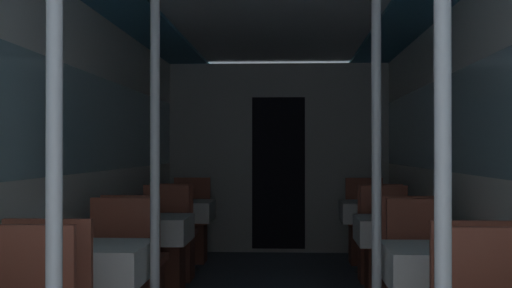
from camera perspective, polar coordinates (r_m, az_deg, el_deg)
wall_left at (r=5.16m, az=-14.05°, el=-1.03°), size 0.05×9.75×2.29m
wall_right at (r=5.09m, az=16.54°, el=-1.04°), size 0.05×9.75×2.29m
bulkhead_far at (r=8.65m, az=1.81°, el=-1.14°), size 2.65×0.09×2.29m
support_pole_left_0 at (r=2.35m, az=-15.84°, el=-2.81°), size 0.05×0.05×2.29m
dining_table_left_1 at (r=4.11m, az=-13.04°, el=-9.55°), size 0.62×0.62×0.71m
support_pole_left_1 at (r=3.98m, az=-8.09°, el=-1.85°), size 0.05×0.05×2.29m
dining_table_left_2 at (r=5.74m, az=-8.43°, el=-6.97°), size 0.62×0.62×0.71m
chair_left_near_2 at (r=5.25m, az=-9.62°, el=-10.82°), size 0.41×0.41×0.93m
chair_left_far_2 at (r=6.31m, az=-7.45°, el=-9.06°), size 0.41×0.41×0.93m
dining_table_left_3 at (r=7.39m, az=-5.89°, el=-5.51°), size 0.62×0.62×0.71m
chair_left_near_3 at (r=6.88m, az=-6.59°, el=-8.34°), size 0.41×0.41×0.93m
chair_left_far_3 at (r=7.96m, az=-5.29°, el=-7.27°), size 0.41×0.41×0.93m
support_pole_right_0 at (r=2.27m, az=14.72°, el=-2.89°), size 0.05×0.05×2.29m
dining_table_right_1 at (r=4.05m, az=14.70°, el=-9.70°), size 0.62×0.62×0.71m
support_pole_right_1 at (r=3.94m, az=9.61°, el=-1.87°), size 0.05×0.05×2.29m
dining_table_right_2 at (r=5.69m, az=11.15°, el=-7.01°), size 0.62×0.62×0.71m
chair_right_near_2 at (r=5.20m, az=12.06°, el=-10.92°), size 0.41×0.41×0.93m
chair_right_far_2 at (r=6.27m, az=10.41°, el=-9.11°), size 0.41×0.41×0.93m
dining_table_right_3 at (r=7.35m, az=9.22°, el=-5.53°), size 0.62×0.62×0.71m
chair_right_near_3 at (r=6.84m, az=9.75°, el=-8.38°), size 0.41×0.41×0.93m
chair_right_far_3 at (r=7.93m, az=8.77°, el=-7.29°), size 0.41×0.41×0.93m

